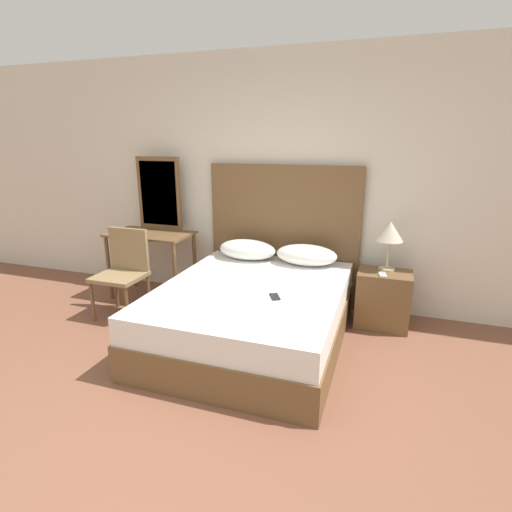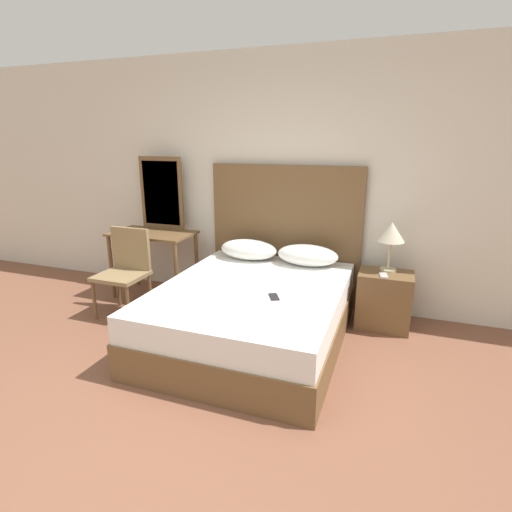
% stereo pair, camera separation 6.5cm
% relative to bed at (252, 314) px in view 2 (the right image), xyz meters
% --- Properties ---
extents(ground_plane, '(16.00, 16.00, 0.00)m').
position_rel_bed_xyz_m(ground_plane, '(-0.11, -1.57, -0.27)').
color(ground_plane, brown).
extents(wall_back, '(10.00, 0.06, 2.70)m').
position_rel_bed_xyz_m(wall_back, '(-0.11, 1.10, 1.08)').
color(wall_back, silver).
rests_on(wall_back, ground_plane).
extents(bed, '(1.60, 1.99, 0.54)m').
position_rel_bed_xyz_m(bed, '(0.00, 0.00, 0.00)').
color(bed, brown).
rests_on(bed, ground_plane).
extents(headboard, '(1.68, 0.05, 1.54)m').
position_rel_bed_xyz_m(headboard, '(0.00, 1.02, 0.50)').
color(headboard, brown).
rests_on(headboard, ground_plane).
extents(pillow_left, '(0.63, 0.36, 0.21)m').
position_rel_bed_xyz_m(pillow_left, '(-0.33, 0.77, 0.38)').
color(pillow_left, white).
rests_on(pillow_left, bed).
extents(pillow_right, '(0.63, 0.36, 0.21)m').
position_rel_bed_xyz_m(pillow_right, '(0.33, 0.77, 0.38)').
color(pillow_right, white).
rests_on(pillow_right, bed).
extents(phone_on_bed, '(0.13, 0.17, 0.01)m').
position_rel_bed_xyz_m(phone_on_bed, '(0.27, -0.19, 0.28)').
color(phone_on_bed, '#232328').
rests_on(phone_on_bed, bed).
extents(nightstand, '(0.51, 0.38, 0.56)m').
position_rel_bed_xyz_m(nightstand, '(1.12, 0.71, 0.01)').
color(nightstand, brown).
rests_on(nightstand, ground_plane).
extents(table_lamp, '(0.26, 0.26, 0.49)m').
position_rel_bed_xyz_m(table_lamp, '(1.13, 0.79, 0.67)').
color(table_lamp, tan).
rests_on(table_lamp, nightstand).
extents(phone_on_nightstand, '(0.09, 0.16, 0.01)m').
position_rel_bed_xyz_m(phone_on_nightstand, '(1.10, 0.62, 0.30)').
color(phone_on_nightstand, '#B7B7BC').
rests_on(phone_on_nightstand, nightstand).
extents(vanity_desk, '(0.95, 0.54, 0.77)m').
position_rel_bed_xyz_m(vanity_desk, '(-1.48, 0.66, 0.37)').
color(vanity_desk, brown).
rests_on(vanity_desk, ground_plane).
extents(vanity_mirror, '(0.55, 0.03, 0.84)m').
position_rel_bed_xyz_m(vanity_mirror, '(-1.48, 0.91, 0.92)').
color(vanity_mirror, brown).
rests_on(vanity_mirror, vanity_desk).
extents(chair, '(0.48, 0.44, 0.91)m').
position_rel_bed_xyz_m(chair, '(-1.48, 0.15, 0.25)').
color(chair, olive).
rests_on(chair, ground_plane).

